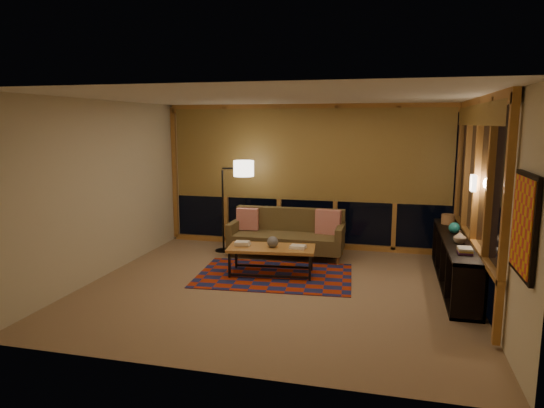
% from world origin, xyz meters
% --- Properties ---
extents(floor, '(5.50, 5.00, 0.01)m').
position_xyz_m(floor, '(0.00, 0.00, 0.00)').
color(floor, '#A37A55').
rests_on(floor, ground).
extents(ceiling, '(5.50, 5.00, 0.01)m').
position_xyz_m(ceiling, '(0.00, 0.00, 2.70)').
color(ceiling, beige).
rests_on(ceiling, walls).
extents(walls, '(5.51, 5.01, 2.70)m').
position_xyz_m(walls, '(0.00, 0.00, 1.35)').
color(walls, beige).
rests_on(walls, floor).
extents(window_wall_back, '(5.30, 0.16, 2.60)m').
position_xyz_m(window_wall_back, '(0.00, 2.43, 1.35)').
color(window_wall_back, '#B78642').
rests_on(window_wall_back, walls).
extents(window_wall_right, '(0.16, 3.70, 2.60)m').
position_xyz_m(window_wall_right, '(2.68, 0.60, 1.35)').
color(window_wall_right, '#B78642').
rests_on(window_wall_right, walls).
extents(wall_art, '(0.06, 0.74, 0.94)m').
position_xyz_m(wall_art, '(2.71, -1.85, 1.45)').
color(wall_art, red).
rests_on(wall_art, walls).
extents(wall_sconce, '(0.12, 0.18, 0.22)m').
position_xyz_m(wall_sconce, '(2.62, 0.45, 1.55)').
color(wall_sconce, white).
rests_on(wall_sconce, walls).
extents(sofa, '(2.00, 0.83, 0.82)m').
position_xyz_m(sofa, '(-0.23, 1.68, 0.41)').
color(sofa, brown).
rests_on(sofa, floor).
extents(pillow_left, '(0.41, 0.18, 0.39)m').
position_xyz_m(pillow_left, '(-0.99, 1.80, 0.61)').
color(pillow_left, '#BA0700').
rests_on(pillow_left, sofa).
extents(pillow_right, '(0.46, 0.20, 0.44)m').
position_xyz_m(pillow_right, '(0.48, 1.86, 0.63)').
color(pillow_right, '#BA0700').
rests_on(pillow_right, sofa).
extents(area_rug, '(2.49, 1.77, 0.01)m').
position_xyz_m(area_rug, '(-0.17, 0.53, 0.01)').
color(area_rug, '#9A250A').
rests_on(area_rug, floor).
extents(coffee_table, '(1.40, 0.76, 0.45)m').
position_xyz_m(coffee_table, '(-0.23, 0.58, 0.22)').
color(coffee_table, '#B78642').
rests_on(coffee_table, floor).
extents(book_stack_a, '(0.26, 0.22, 0.07)m').
position_xyz_m(book_stack_a, '(-0.70, 0.56, 0.48)').
color(book_stack_a, white).
rests_on(book_stack_a, coffee_table).
extents(book_stack_b, '(0.26, 0.21, 0.05)m').
position_xyz_m(book_stack_b, '(0.19, 0.61, 0.47)').
color(book_stack_b, white).
rests_on(book_stack_b, coffee_table).
extents(ceramic_pot, '(0.22, 0.22, 0.18)m').
position_xyz_m(ceramic_pot, '(-0.21, 0.57, 0.54)').
color(ceramic_pot, '#303035').
rests_on(ceramic_pot, coffee_table).
extents(floor_lamp, '(0.62, 0.47, 1.69)m').
position_xyz_m(floor_lamp, '(-1.44, 1.75, 0.85)').
color(floor_lamp, black).
rests_on(floor_lamp, floor).
extents(bookshelf, '(0.40, 2.85, 0.71)m').
position_xyz_m(bookshelf, '(2.49, 0.77, 0.36)').
color(bookshelf, black).
rests_on(bookshelf, floor).
extents(basket, '(0.24, 0.24, 0.16)m').
position_xyz_m(basket, '(2.47, 1.74, 0.79)').
color(basket, '#9E7145').
rests_on(basket, bookshelf).
extents(teal_bowl, '(0.20, 0.20, 0.17)m').
position_xyz_m(teal_bowl, '(2.49, 1.05, 0.80)').
color(teal_bowl, '#1D7E7A').
rests_on(teal_bowl, bookshelf).
extents(vase, '(0.17, 0.17, 0.18)m').
position_xyz_m(vase, '(2.49, 0.41, 0.80)').
color(vase, tan).
rests_on(vase, bookshelf).
extents(shelf_book_stack, '(0.21, 0.28, 0.08)m').
position_xyz_m(shelf_book_stack, '(2.49, -0.11, 0.75)').
color(shelf_book_stack, white).
rests_on(shelf_book_stack, bookshelf).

